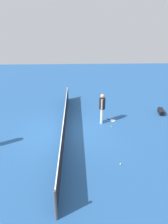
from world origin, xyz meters
name	(u,v)px	position (x,y,z in m)	size (l,w,h in m)	color
ground_plane	(65,132)	(0.00, 0.00, 0.00)	(40.00, 40.00, 0.00)	#265693
court_net	(64,124)	(0.00, 0.00, 0.50)	(10.09, 0.09, 1.07)	#4C4C51
player_near_side	(102,106)	(1.04, -2.03, 1.01)	(0.53, 0.40, 1.70)	white
tennis_racket_near_player	(112,120)	(1.28, -2.70, 0.01)	(0.52, 0.55, 0.03)	white
tennis_ball_by_net	(80,108)	(3.26, -0.84, 0.03)	(0.07, 0.07, 0.07)	#C6E033
tennis_ball_baseline	(121,164)	(-2.70, -2.33, 0.03)	(0.07, 0.07, 0.07)	#C6E033
tennis_ball_stray_left	(111,126)	(0.49, -2.50, 0.03)	(0.07, 0.07, 0.07)	#C6E033
equipment_bag	(161,112)	(2.11, -5.90, 0.14)	(0.84, 0.44, 0.28)	black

